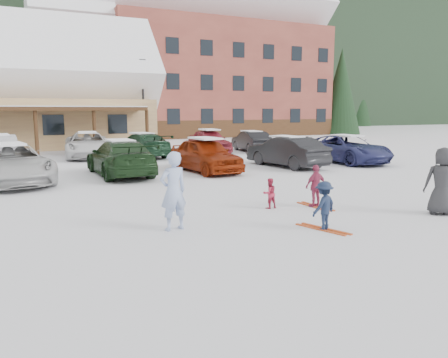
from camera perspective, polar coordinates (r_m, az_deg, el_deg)
name	(u,v)px	position (r m, az deg, el deg)	size (l,w,h in m)	color
ground	(230,225)	(10.88, 0.81, -6.06)	(160.00, 160.00, 0.00)	white
forested_hillside	(37,25)	(95.93, -23.20, 18.03)	(300.00, 70.00, 38.00)	black
alpine_hotel	(197,58)	(51.39, -3.54, 15.49)	(31.48, 14.01, 21.48)	brown
lamp_post	(143,98)	(34.95, -10.52, 10.36)	(0.50, 0.25, 6.65)	black
conifer_1	(341,80)	(54.10, 15.06, 12.36)	(4.84, 4.84, 11.22)	black
conifer_3	(114,90)	(54.54, -14.17, 11.16)	(3.96, 3.96, 9.18)	black
conifer_4	(300,85)	(67.66, 9.92, 12.04)	(5.06, 5.06, 11.73)	black
adult_skier	(173,191)	(10.34, -6.64, -1.58)	(0.69, 0.45, 1.88)	#9AADD8
toddler_red	(269,193)	(12.69, 5.96, -1.88)	(0.43, 0.33, 0.88)	#AF243F
child_navy	(324,206)	(10.62, 12.90, -3.42)	(0.76, 0.44, 1.17)	#16223C
skis_child_navy	(323,229)	(10.76, 12.79, -6.39)	(0.20, 1.40, 0.03)	#BE461B
child_magenta	(316,186)	(13.06, 11.91, -0.90)	(0.73, 0.31, 1.25)	#9F3152
skis_child_magenta	(315,206)	(13.18, 11.82, -3.52)	(0.20, 1.40, 0.03)	#BE461B
bystander_dark	(442,181)	(13.22, 26.61, -0.25)	(0.90, 0.59, 1.84)	#29292C
parked_car_2	(11,164)	(18.77, -26.10, 1.81)	(2.57, 5.57, 1.55)	#BDBDBD
parked_car_3	(120,158)	(19.46, -13.39, 2.70)	(2.16, 5.30, 1.54)	#193318
parked_car_4	(205,155)	(20.11, -2.44, 3.16)	(1.84, 4.57, 1.56)	maroon
parked_car_5	(287,152)	(22.10, 8.19, 3.56)	(1.61, 4.62, 1.52)	black
parked_car_6	(346,149)	(24.53, 15.70, 3.79)	(2.45, 5.30, 1.47)	navy
parked_car_10	(88,145)	(27.28, -17.37, 4.27)	(2.53, 5.49, 1.53)	silver
parked_car_11	(142,145)	(26.82, -10.66, 4.37)	(2.04, 5.01, 1.45)	#15341F
parked_car_12	(209,141)	(29.24, -1.91, 4.98)	(1.82, 4.53, 1.54)	maroon
parked_car_13	(251,141)	(30.08, 3.59, 4.94)	(1.47, 4.22, 1.39)	black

